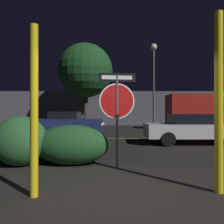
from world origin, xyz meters
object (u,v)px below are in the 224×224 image
at_px(yellow_pole_right, 219,102).
at_px(delivery_truck, 207,111).
at_px(tree_0, 85,71).
at_px(yellow_pole_left, 34,110).
at_px(hedge_bush_1, 20,141).
at_px(hedge_bush_2, 72,145).
at_px(passing_car_2, 67,123).
at_px(stop_sign, 117,101).
at_px(passing_car_3, 192,128).
at_px(street_lamp, 154,69).

xyz_separation_m(yellow_pole_right, delivery_truck, (6.17, 14.60, -0.00)).
bearing_deg(tree_0, yellow_pole_left, -85.84).
distance_m(yellow_pole_left, hedge_bush_1, 2.52).
bearing_deg(hedge_bush_2, yellow_pole_right, -34.89).
bearing_deg(tree_0, passing_car_2, -91.69).
xyz_separation_m(stop_sign, passing_car_3, (3.49, 4.33, -1.01)).
relative_size(yellow_pole_right, hedge_bush_1, 2.22).
bearing_deg(passing_car_2, stop_sign, 21.55).
height_order(passing_car_2, passing_car_3, passing_car_2).
bearing_deg(passing_car_2, hedge_bush_2, 14.07).
distance_m(hedge_bush_1, street_lamp, 14.46).
bearing_deg(hedge_bush_2, hedge_bush_1, -175.09).
distance_m(stop_sign, hedge_bush_1, 2.76).
relative_size(stop_sign, yellow_pole_right, 0.76).
bearing_deg(yellow_pole_left, passing_car_2, 98.55).
height_order(stop_sign, hedge_bush_1, stop_sign).
bearing_deg(delivery_truck, yellow_pole_right, -22.80).
height_order(hedge_bush_2, street_lamp, street_lamp).
height_order(yellow_pole_right, tree_0, tree_0).
bearing_deg(street_lamp, stop_sign, -104.85).
bearing_deg(yellow_pole_left, stop_sign, 52.98).
xyz_separation_m(yellow_pole_left, tree_0, (-1.26, 17.26, 4.00)).
xyz_separation_m(passing_car_2, street_lamp, (6.25, 4.73, 4.34)).
distance_m(hedge_bush_1, tree_0, 15.88).
bearing_deg(delivery_truck, yellow_pole_left, -32.16).
xyz_separation_m(yellow_pole_left, passing_car_2, (-1.47, 9.81, -0.69)).
relative_size(hedge_bush_1, passing_car_2, 0.32).
bearing_deg(hedge_bush_1, yellow_pole_right, -24.29).
relative_size(hedge_bush_1, street_lamp, 0.20).
distance_m(stop_sign, tree_0, 16.05).
bearing_deg(stop_sign, passing_car_2, 104.16).
distance_m(yellow_pole_right, hedge_bush_2, 3.73).
distance_m(yellow_pole_right, hedge_bush_1, 4.79).
bearing_deg(hedge_bush_2, street_lamp, 69.70).
bearing_deg(stop_sign, yellow_pole_left, -132.97).
relative_size(stop_sign, hedge_bush_2, 1.20).
bearing_deg(street_lamp, delivery_truck, 2.99).
distance_m(stop_sign, passing_car_2, 8.49).
height_order(passing_car_3, street_lamp, street_lamp).
distance_m(hedge_bush_2, passing_car_2, 7.77).
relative_size(stop_sign, hedge_bush_1, 1.68).
height_order(hedge_bush_1, passing_car_2, passing_car_2).
xyz_separation_m(delivery_truck, street_lamp, (-4.55, -0.24, 3.51)).
relative_size(yellow_pole_right, passing_car_3, 0.73).
bearing_deg(delivery_truck, passing_car_3, -27.16).
height_order(stop_sign, hedge_bush_2, stop_sign).
distance_m(passing_car_3, street_lamp, 9.42).
xyz_separation_m(yellow_pole_left, street_lamp, (4.78, 14.54, 3.66)).
xyz_separation_m(hedge_bush_1, hedge_bush_2, (1.35, 0.12, -0.12)).
bearing_deg(delivery_truck, stop_sign, -31.41).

